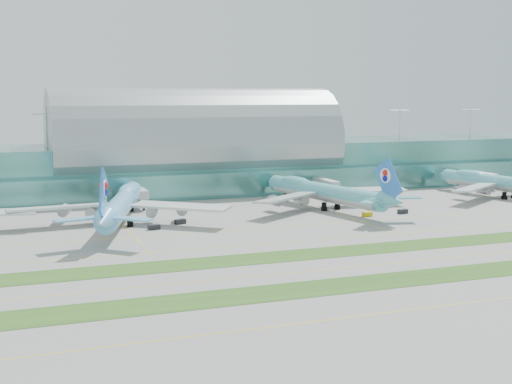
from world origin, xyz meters
name	(u,v)px	position (x,y,z in m)	size (l,w,h in m)	color
ground	(331,254)	(0.00, 0.00, 0.00)	(700.00, 700.00, 0.00)	gray
terminal	(195,157)	(0.01, 128.79, 14.23)	(340.00, 69.10, 36.00)	#3D7A75
grass_strip_near	(387,281)	(0.00, -28.00, 0.04)	(420.00, 12.00, 0.08)	#2D591E
grass_strip_far	(327,252)	(0.00, 2.00, 0.04)	(420.00, 12.00, 0.08)	#2D591E
taxiline_a	(441,306)	(0.00, -48.00, 0.01)	(420.00, 0.35, 0.01)	yellow
taxiline_b	(357,267)	(0.00, -14.00, 0.01)	(420.00, 0.35, 0.01)	yellow
taxiline_c	(302,241)	(0.00, 18.00, 0.01)	(420.00, 0.35, 0.01)	yellow
taxiline_d	(273,227)	(0.00, 40.00, 0.01)	(420.00, 0.35, 0.01)	yellow
airliner_b	(121,203)	(-42.94, 61.22, 6.71)	(66.58, 77.20, 21.77)	#6EC0F2
airliner_c	(323,191)	(30.24, 67.05, 6.38)	(64.73, 74.52, 20.68)	#59B9C5
airliner_d	(501,182)	(108.08, 66.93, 6.12)	(62.50, 71.75, 19.84)	#5FC2D1
gse_c	(154,227)	(-35.32, 48.92, 0.75)	(3.57, 1.84, 1.50)	black
gse_d	(180,222)	(-25.52, 55.22, 0.75)	(3.45, 1.73, 1.49)	black
gse_e	(367,214)	(36.83, 46.73, 0.75)	(3.36, 1.56, 1.50)	#C3B20B
gse_f	(403,211)	(51.06, 47.55, 0.77)	(3.49, 1.77, 1.54)	black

